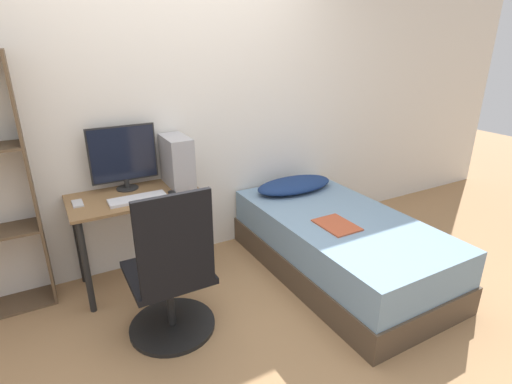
# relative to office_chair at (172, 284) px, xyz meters

# --- Properties ---
(ground_plane) EXTENTS (14.00, 14.00, 0.00)m
(ground_plane) POSITION_rel_office_chair_xyz_m (0.42, -0.36, -0.38)
(ground_plane) COLOR #9E754C
(wall_back) EXTENTS (8.00, 0.05, 2.50)m
(wall_back) POSITION_rel_office_chair_xyz_m (0.42, 1.01, 0.87)
(wall_back) COLOR silver
(wall_back) RESTS_ON ground_plane
(desk) EXTENTS (0.93, 0.52, 0.72)m
(desk) POSITION_rel_office_chair_xyz_m (-0.02, 0.72, 0.21)
(desk) COLOR brown
(desk) RESTS_ON ground_plane
(office_chair) EXTENTS (0.56, 0.56, 1.03)m
(office_chair) POSITION_rel_office_chair_xyz_m (0.00, 0.00, 0.00)
(office_chair) COLOR black
(office_chair) RESTS_ON ground_plane
(bed) EXTENTS (0.98, 1.82, 0.49)m
(bed) POSITION_rel_office_chair_xyz_m (1.40, 0.07, -0.14)
(bed) COLOR #4C3D2D
(bed) RESTS_ON ground_plane
(pillow) EXTENTS (0.74, 0.36, 0.11)m
(pillow) POSITION_rel_office_chair_xyz_m (1.40, 0.72, 0.16)
(pillow) COLOR navy
(pillow) RESTS_ON bed
(magazine) EXTENTS (0.24, 0.32, 0.01)m
(magazine) POSITION_rel_office_chair_xyz_m (1.26, -0.03, 0.11)
(magazine) COLOR #B24C2D
(magazine) RESTS_ON bed
(monitor) EXTENTS (0.49, 0.16, 0.48)m
(monitor) POSITION_rel_office_chair_xyz_m (-0.03, 0.88, 0.60)
(monitor) COLOR black
(monitor) RESTS_ON desk
(keyboard) EXTENTS (0.40, 0.15, 0.02)m
(keyboard) POSITION_rel_office_chair_xyz_m (-0.02, 0.62, 0.35)
(keyboard) COLOR silver
(keyboard) RESTS_ON desk
(pc_tower) EXTENTS (0.17, 0.34, 0.38)m
(pc_tower) POSITION_rel_office_chair_xyz_m (0.34, 0.79, 0.53)
(pc_tower) COLOR #99999E
(pc_tower) RESTS_ON desk
(mouse) EXTENTS (0.06, 0.09, 0.02)m
(mouse) POSITION_rel_office_chair_xyz_m (0.23, 0.62, 0.35)
(mouse) COLOR black
(mouse) RESTS_ON desk
(phone) EXTENTS (0.07, 0.14, 0.01)m
(phone) POSITION_rel_office_chair_xyz_m (-0.40, 0.75, 0.35)
(phone) COLOR #B7B7BC
(phone) RESTS_ON desk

